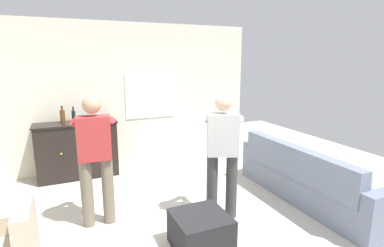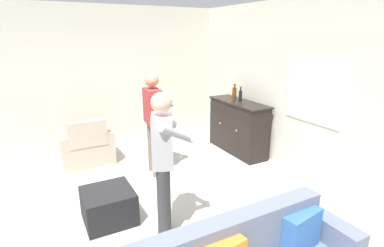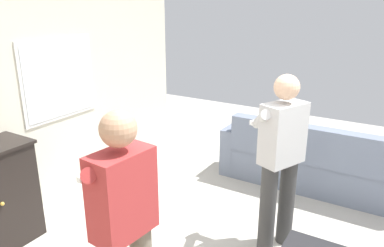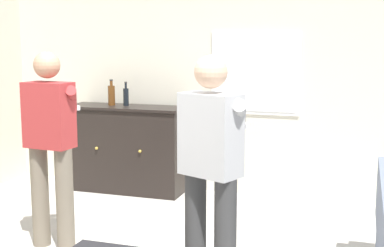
% 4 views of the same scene
% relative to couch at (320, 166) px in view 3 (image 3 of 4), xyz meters
% --- Properties ---
extents(wall_back_with_window, '(5.20, 0.15, 2.80)m').
position_rel_couch_xyz_m(wall_back_with_window, '(-2.01, 2.74, 1.06)').
color(wall_back_with_window, beige).
rests_on(wall_back_with_window, ground).
extents(couch, '(0.57, 2.52, 0.87)m').
position_rel_couch_xyz_m(couch, '(0.00, 0.00, 0.00)').
color(couch, slate).
rests_on(couch, ground).
extents(person_standing_left, '(0.56, 0.49, 1.68)m').
position_rel_couch_xyz_m(person_standing_left, '(-2.87, 0.59, 0.60)').
color(person_standing_left, '#6B6051').
rests_on(person_standing_left, ground).
extents(person_standing_right, '(0.51, 0.52, 1.68)m').
position_rel_couch_xyz_m(person_standing_right, '(-1.33, 0.10, 0.60)').
color(person_standing_right, '#383838').
rests_on(person_standing_right, ground).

